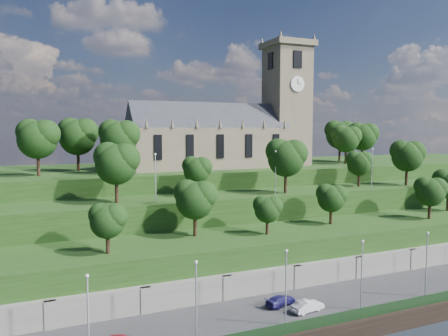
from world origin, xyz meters
name	(u,v)px	position (x,y,z in m)	size (l,w,h in m)	color
ground	(389,333)	(0.00, 0.00, 0.00)	(320.00, 320.00, 0.00)	black
promenade	(354,304)	(0.00, 6.00, 1.00)	(160.00, 12.00, 2.00)	#2D2D30
quay_wall	(390,323)	(0.00, -0.05, 1.10)	(160.00, 0.50, 2.20)	black
fence	(386,308)	(0.00, 0.60, 2.60)	(160.00, 0.10, 1.20)	black
retaining_wall	(325,277)	(0.00, 11.97, 2.50)	(160.00, 2.10, 5.00)	slate
embankment_lower	(301,255)	(0.00, 18.00, 4.00)	(160.00, 12.00, 8.00)	#1A3812
embankment_upper	(266,227)	(0.00, 29.00, 6.00)	(160.00, 10.00, 12.00)	#1A3812
hilltop	(220,200)	(0.00, 50.00, 7.50)	(160.00, 32.00, 15.00)	#1A3812
church	(231,130)	(0.79, 45.98, 22.52)	(38.60, 12.35, 27.60)	brown
trees_lower	(326,195)	(4.46, 18.43, 12.77)	(65.74, 8.96, 7.85)	black
trees_upper	(282,159)	(2.33, 27.78, 17.73)	(61.14, 8.21, 9.16)	black
trees_hilltop	(227,135)	(-0.63, 44.66, 21.44)	(75.71, 16.45, 9.85)	black
lamp_posts_promenade	(362,270)	(-2.00, 2.50, 6.72)	(60.36, 0.36, 8.21)	#B2B2B7
lamp_posts_upper	(275,169)	(0.00, 26.00, 16.23)	(40.36, 0.36, 7.26)	#B2B2B7
car_middle	(307,306)	(-7.90, 4.50, 2.66)	(1.41, 4.03, 1.33)	silver
car_right	(281,300)	(-9.86, 7.18, 2.60)	(1.69, 4.16, 1.21)	#1B1854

